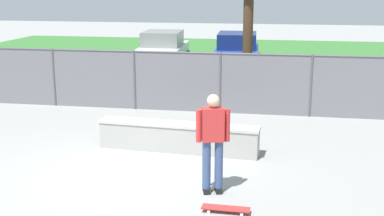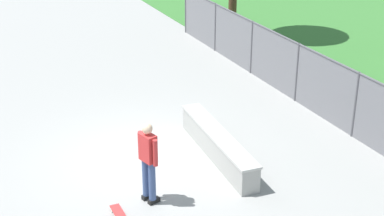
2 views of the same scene
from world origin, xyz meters
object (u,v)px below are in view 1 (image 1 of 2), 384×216
object	(u,v)px
skateboarder	(213,139)
concrete_ledge	(178,137)
skateboard	(226,208)
car_blue	(237,52)
car_white	(163,49)

from	to	relation	value
skateboarder	concrete_ledge	bearing A→B (deg)	116.19
concrete_ledge	skateboard	xyz separation A→B (m)	(1.41, -2.96, -0.26)
concrete_ledge	car_blue	bearing A→B (deg)	88.38
skateboard	car_white	bearing A→B (deg)	107.19
car_blue	skateboard	bearing A→B (deg)	-85.55
skateboarder	car_white	xyz separation A→B (m)	(-4.08, 13.48, -0.17)
skateboarder	car_blue	bearing A→B (deg)	93.29
skateboard	car_blue	bearing A→B (deg)	94.45
concrete_ledge	car_white	bearing A→B (deg)	104.89
concrete_ledge	skateboard	distance (m)	3.29
car_white	car_blue	world-z (taller)	same
skateboarder	skateboard	bearing A→B (deg)	-66.87
skateboarder	car_blue	distance (m)	13.29
car_white	skateboard	bearing A→B (deg)	-72.81
skateboarder	car_blue	xyz separation A→B (m)	(-0.76, 13.27, -0.17)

